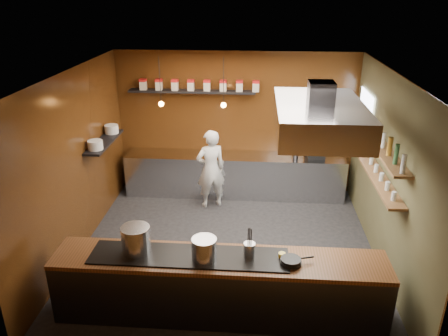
# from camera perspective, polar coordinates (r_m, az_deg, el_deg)

# --- Properties ---
(floor) EXTENTS (5.00, 5.00, 0.00)m
(floor) POSITION_cam_1_polar(r_m,az_deg,el_deg) (7.64, 0.47, -10.58)
(floor) COLOR black
(floor) RESTS_ON ground
(back_wall) EXTENTS (5.00, 0.00, 5.00)m
(back_wall) POSITION_cam_1_polar(r_m,az_deg,el_deg) (9.28, 1.56, 5.85)
(back_wall) COLOR #381A0A
(back_wall) RESTS_ON ground
(left_wall) EXTENTS (0.00, 5.00, 5.00)m
(left_wall) POSITION_cam_1_polar(r_m,az_deg,el_deg) (7.51, -18.89, 0.40)
(left_wall) COLOR #381A0A
(left_wall) RESTS_ON ground
(right_wall) EXTENTS (0.00, 5.00, 5.00)m
(right_wall) POSITION_cam_1_polar(r_m,az_deg,el_deg) (7.23, 20.70, -0.75)
(right_wall) COLOR #494629
(right_wall) RESTS_ON ground
(ceiling) EXTENTS (5.00, 5.00, 0.00)m
(ceiling) POSITION_cam_1_polar(r_m,az_deg,el_deg) (6.50, 0.55, 12.10)
(ceiling) COLOR silver
(ceiling) RESTS_ON back_wall
(window_pane) EXTENTS (0.00, 1.00, 1.00)m
(window_pane) POSITION_cam_1_polar(r_m,az_deg,el_deg) (8.63, 17.87, 6.21)
(window_pane) COLOR white
(window_pane) RESTS_ON right_wall
(prep_counter) EXTENTS (4.60, 0.65, 0.90)m
(prep_counter) POSITION_cam_1_polar(r_m,az_deg,el_deg) (9.34, 1.39, -0.92)
(prep_counter) COLOR silver
(prep_counter) RESTS_ON floor
(pass_counter) EXTENTS (4.40, 0.72, 0.94)m
(pass_counter) POSITION_cam_1_polar(r_m,az_deg,el_deg) (6.08, -0.63, -15.19)
(pass_counter) COLOR #38383D
(pass_counter) RESTS_ON floor
(tin_shelf) EXTENTS (2.60, 0.26, 0.04)m
(tin_shelf) POSITION_cam_1_polar(r_m,az_deg,el_deg) (9.05, -4.22, 9.94)
(tin_shelf) COLOR black
(tin_shelf) RESTS_ON back_wall
(plate_shelf) EXTENTS (0.30, 1.40, 0.04)m
(plate_shelf) POSITION_cam_1_polar(r_m,az_deg,el_deg) (8.31, -15.36, 3.32)
(plate_shelf) COLOR black
(plate_shelf) RESTS_ON left_wall
(bottle_shelf_upper) EXTENTS (0.26, 2.80, 0.04)m
(bottle_shelf_upper) POSITION_cam_1_polar(r_m,az_deg,el_deg) (7.31, 19.35, 3.25)
(bottle_shelf_upper) COLOR brown
(bottle_shelf_upper) RESTS_ON right_wall
(bottle_shelf_lower) EXTENTS (0.26, 2.80, 0.04)m
(bottle_shelf_lower) POSITION_cam_1_polar(r_m,az_deg,el_deg) (7.47, 18.89, -0.15)
(bottle_shelf_lower) COLOR brown
(bottle_shelf_lower) RESTS_ON right_wall
(extractor_hood) EXTENTS (1.20, 2.00, 0.72)m
(extractor_hood) POSITION_cam_1_polar(r_m,az_deg,el_deg) (6.27, 12.30, 6.53)
(extractor_hood) COLOR #38383D
(extractor_hood) RESTS_ON ceiling
(pendant_left) EXTENTS (0.10, 0.10, 0.95)m
(pendant_left) POSITION_cam_1_polar(r_m,az_deg,el_deg) (8.52, -8.23, 8.63)
(pendant_left) COLOR black
(pendant_left) RESTS_ON ceiling
(pendant_right) EXTENTS (0.10, 0.10, 0.95)m
(pendant_right) POSITION_cam_1_polar(r_m,az_deg,el_deg) (8.35, -0.06, 8.56)
(pendant_right) COLOR black
(pendant_right) RESTS_ON ceiling
(storage_tins) EXTENTS (2.43, 0.13, 0.22)m
(storage_tins) POSITION_cam_1_polar(r_m,az_deg,el_deg) (9.00, -3.29, 10.75)
(storage_tins) COLOR beige
(storage_tins) RESTS_ON tin_shelf
(plate_stacks) EXTENTS (0.26, 1.16, 0.16)m
(plate_stacks) POSITION_cam_1_polar(r_m,az_deg,el_deg) (8.28, -15.43, 3.97)
(plate_stacks) COLOR silver
(plate_stacks) RESTS_ON plate_shelf
(bottles) EXTENTS (0.06, 2.66, 0.24)m
(bottles) POSITION_cam_1_polar(r_m,az_deg,el_deg) (7.26, 19.50, 4.29)
(bottles) COLOR silver
(bottles) RESTS_ON bottle_shelf_upper
(wine_glasses) EXTENTS (0.07, 2.37, 0.13)m
(wine_glasses) POSITION_cam_1_polar(r_m,az_deg,el_deg) (7.44, 18.97, 0.45)
(wine_glasses) COLOR silver
(wine_glasses) RESTS_ON bottle_shelf_lower
(stockpot_large) EXTENTS (0.40, 0.40, 0.37)m
(stockpot_large) POSITION_cam_1_polar(r_m,az_deg,el_deg) (5.91, -11.42, -9.16)
(stockpot_large) COLOR silver
(stockpot_large) RESTS_ON pass_counter
(stockpot_small) EXTENTS (0.42, 0.42, 0.30)m
(stockpot_small) POSITION_cam_1_polar(r_m,az_deg,el_deg) (5.67, -2.59, -10.54)
(stockpot_small) COLOR #BBBDC3
(stockpot_small) RESTS_ON pass_counter
(utensil_crock) EXTENTS (0.19, 0.19, 0.20)m
(utensil_crock) POSITION_cam_1_polar(r_m,az_deg,el_deg) (5.76, 3.33, -10.63)
(utensil_crock) COLOR silver
(utensil_crock) RESTS_ON pass_counter
(frying_pan) EXTENTS (0.44, 0.28, 0.07)m
(frying_pan) POSITION_cam_1_polar(r_m,az_deg,el_deg) (5.72, 8.76, -11.91)
(frying_pan) COLOR black
(frying_pan) RESTS_ON pass_counter
(butter_jar) EXTENTS (0.11, 0.11, 0.08)m
(butter_jar) POSITION_cam_1_polar(r_m,az_deg,el_deg) (5.82, 7.57, -11.30)
(butter_jar) COLOR gold
(butter_jar) RESTS_ON pass_counter
(espresso_machine) EXTENTS (0.38, 0.36, 0.35)m
(espresso_machine) POSITION_cam_1_polar(r_m,az_deg,el_deg) (9.22, 11.89, 2.45)
(espresso_machine) COLOR black
(espresso_machine) RESTS_ON prep_counter
(chef) EXTENTS (0.70, 0.60, 1.62)m
(chef) POSITION_cam_1_polar(r_m,az_deg,el_deg) (8.71, -1.74, -0.13)
(chef) COLOR white
(chef) RESTS_ON floor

